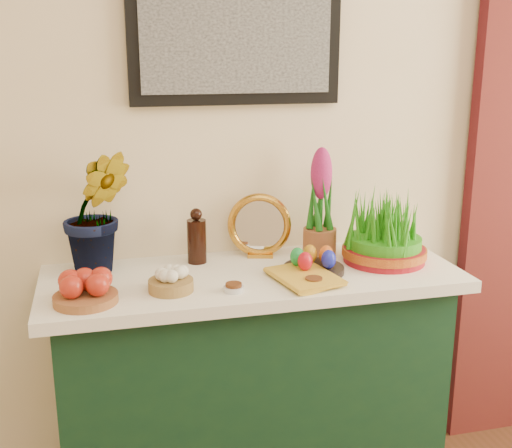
# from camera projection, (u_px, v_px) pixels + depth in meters

# --- Properties ---
(sideboard) EXTENTS (1.30, 0.45, 0.85)m
(sideboard) POSITION_uv_depth(u_px,v_px,m) (253.00, 394.00, 2.29)
(sideboard) COLOR #12341B
(sideboard) RESTS_ON ground
(tablecloth) EXTENTS (1.40, 0.55, 0.04)m
(tablecloth) POSITION_uv_depth(u_px,v_px,m) (252.00, 277.00, 2.18)
(tablecloth) COLOR white
(tablecloth) RESTS_ON sideboard
(hyacinth_green) EXTENTS (0.29, 0.25, 0.55)m
(hyacinth_green) POSITION_uv_depth(u_px,v_px,m) (96.00, 192.00, 2.10)
(hyacinth_green) COLOR #1A6618
(hyacinth_green) RESTS_ON tablecloth
(apple_bowl) EXTENTS (0.24, 0.24, 0.10)m
(apple_bowl) POSITION_uv_depth(u_px,v_px,m) (85.00, 290.00, 1.89)
(apple_bowl) COLOR brown
(apple_bowl) RESTS_ON tablecloth
(garlic_basket) EXTENTS (0.18, 0.18, 0.08)m
(garlic_basket) POSITION_uv_depth(u_px,v_px,m) (171.00, 281.00, 1.99)
(garlic_basket) COLOR olive
(garlic_basket) RESTS_ON tablecloth
(vinegar_cruet) EXTENTS (0.07, 0.07, 0.20)m
(vinegar_cruet) POSITION_uv_depth(u_px,v_px,m) (197.00, 239.00, 2.24)
(vinegar_cruet) COLOR black
(vinegar_cruet) RESTS_ON tablecloth
(mirror) EXTENTS (0.24, 0.11, 0.23)m
(mirror) POSITION_uv_depth(u_px,v_px,m) (259.00, 226.00, 2.31)
(mirror) COLOR #BC8227
(mirror) RESTS_ON tablecloth
(book) EXTENTS (0.21, 0.27, 0.03)m
(book) POSITION_uv_depth(u_px,v_px,m) (280.00, 280.00, 2.04)
(book) COLOR gold
(book) RESTS_ON tablecloth
(spice_dish_left) EXTENTS (0.06, 0.06, 0.03)m
(spice_dish_left) POSITION_uv_depth(u_px,v_px,m) (234.00, 288.00, 1.99)
(spice_dish_left) COLOR silver
(spice_dish_left) RESTS_ON tablecloth
(spice_dish_right) EXTENTS (0.07, 0.07, 0.03)m
(spice_dish_right) POSITION_uv_depth(u_px,v_px,m) (314.00, 282.00, 2.04)
(spice_dish_right) COLOR silver
(spice_dish_right) RESTS_ON tablecloth
(egg_plate) EXTENTS (0.21, 0.21, 0.08)m
(egg_plate) POSITION_uv_depth(u_px,v_px,m) (313.00, 264.00, 2.16)
(egg_plate) COLOR black
(egg_plate) RESTS_ON tablecloth
(hyacinth_pink) EXTENTS (0.12, 0.12, 0.40)m
(hyacinth_pink) POSITION_uv_depth(u_px,v_px,m) (320.00, 207.00, 2.30)
(hyacinth_pink) COLOR #9C5831
(hyacinth_pink) RESTS_ON tablecloth
(wheatgrass_sabzeh) EXTENTS (0.30, 0.30, 0.24)m
(wheatgrass_sabzeh) POSITION_uv_depth(u_px,v_px,m) (385.00, 232.00, 2.25)
(wheatgrass_sabzeh) COLOR maroon
(wheatgrass_sabzeh) RESTS_ON tablecloth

